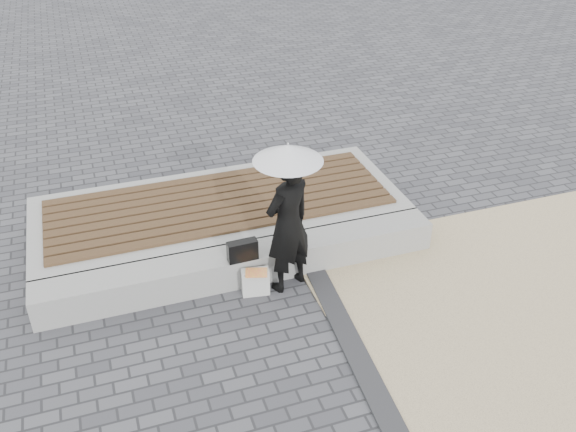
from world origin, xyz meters
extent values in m
plane|color=#48484D|center=(0.00, 0.00, 0.00)|extent=(80.00, 80.00, 0.00)
cube|color=#CBB888|center=(3.20, -0.50, 0.01)|extent=(5.00, 5.00, 0.02)
cube|color=#2C2C2F|center=(0.75, -0.50, 0.02)|extent=(0.61, 5.20, 0.04)
cube|color=gray|center=(0.00, 1.60, 0.20)|extent=(5.00, 0.45, 0.40)
cube|color=gray|center=(0.00, 2.80, 0.20)|extent=(5.00, 2.00, 0.40)
imported|color=black|center=(0.48, 1.28, 0.89)|extent=(0.77, 0.65, 1.78)
cylinder|color=silver|center=(0.48, 1.28, 1.32)|extent=(0.01, 0.01, 0.78)
cone|color=silver|center=(0.48, 1.28, 1.81)|extent=(0.78, 0.78, 0.19)
sphere|color=silver|center=(0.48, 1.28, 1.92)|extent=(0.03, 0.03, 0.03)
cube|color=black|center=(-0.04, 1.44, 0.53)|extent=(0.37, 0.14, 0.26)
cube|color=silver|center=(0.05, 1.25, 0.17)|extent=(0.34, 0.19, 0.34)
cube|color=#FC3F4D|center=(0.05, 1.20, 0.35)|extent=(0.30, 0.26, 0.01)
camera|label=1|loc=(-1.52, -4.57, 4.91)|focal=39.74mm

